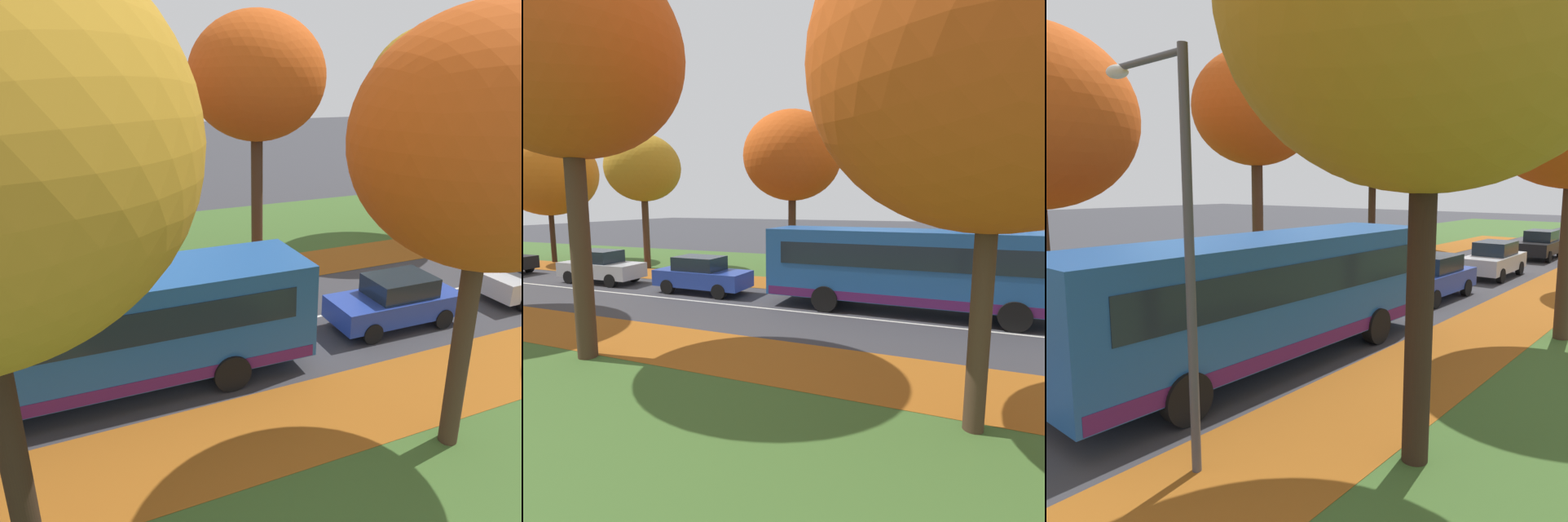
% 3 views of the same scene
% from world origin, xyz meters
% --- Properties ---
extents(grass_verge_left, '(12.00, 90.00, 0.01)m').
position_xyz_m(grass_verge_left, '(-9.20, 20.00, 0.00)').
color(grass_verge_left, '#3D6028').
rests_on(grass_verge_left, ground).
extents(leaf_litter_left, '(2.80, 60.00, 0.00)m').
position_xyz_m(leaf_litter_left, '(-4.60, 14.00, 0.01)').
color(leaf_litter_left, '#9E5619').
rests_on(leaf_litter_left, grass_verge_left).
extents(leaf_litter_right, '(2.80, 60.00, 0.00)m').
position_xyz_m(leaf_litter_right, '(4.60, 14.00, 0.01)').
color(leaf_litter_right, '#9E5619').
rests_on(leaf_litter_right, grass_verge_right).
extents(road_centre_line, '(0.12, 80.00, 0.01)m').
position_xyz_m(road_centre_line, '(0.00, 20.00, 0.00)').
color(road_centre_line, silver).
rests_on(road_centre_line, ground).
extents(tree_left_mid, '(5.40, 5.40, 9.85)m').
position_xyz_m(tree_left_mid, '(-6.17, 17.86, 7.38)').
color(tree_left_mid, '#422D1E').
rests_on(tree_left_mid, ground).
extents(tree_left_far, '(6.25, 6.25, 9.72)m').
position_xyz_m(tree_left_far, '(-5.83, 26.55, 6.89)').
color(tree_left_far, '#382619').
rests_on(tree_left_far, ground).
extents(tree_left_distant, '(5.68, 5.68, 9.77)m').
position_xyz_m(tree_left_distant, '(-6.06, 34.19, 7.18)').
color(tree_left_distant, black).
rests_on(tree_left_distant, ground).
extents(streetlamp_right, '(1.89, 0.28, 6.00)m').
position_xyz_m(streetlamp_right, '(3.67, 6.46, 3.74)').
color(streetlamp_right, '#47474C').
rests_on(streetlamp_right, ground).
extents(bus, '(2.78, 10.44, 2.98)m').
position_xyz_m(bus, '(1.53, 10.52, 1.70)').
color(bus, '#1E5199').
rests_on(bus, ground).
extents(car_blue_lead, '(1.84, 4.23, 1.62)m').
position_xyz_m(car_blue_lead, '(1.43, 19.34, 0.81)').
color(car_blue_lead, '#233D9E').
rests_on(car_blue_lead, ground).
extents(car_silver_following, '(1.82, 4.22, 1.62)m').
position_xyz_m(car_silver_following, '(1.58, 25.34, 0.81)').
color(car_silver_following, '#B7BABF').
rests_on(car_silver_following, ground).
extents(car_black_third_in_line, '(1.85, 4.23, 1.62)m').
position_xyz_m(car_black_third_in_line, '(1.52, 32.91, 0.81)').
color(car_black_third_in_line, black).
rests_on(car_black_third_in_line, ground).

